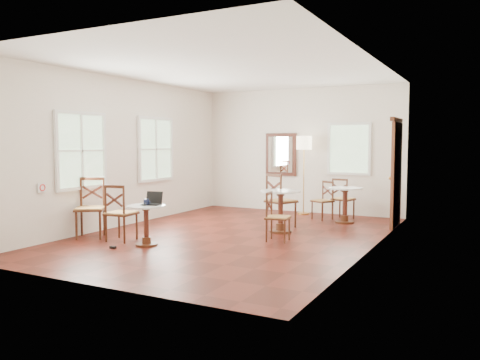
% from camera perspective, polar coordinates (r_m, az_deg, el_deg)
% --- Properties ---
extents(ground, '(7.00, 7.00, 0.00)m').
position_cam_1_polar(ground, '(8.96, -0.89, -6.52)').
color(ground, '#52170E').
rests_on(ground, ground).
extents(room_shell, '(5.02, 7.02, 3.01)m').
position_cam_1_polar(room_shell, '(9.07, -0.42, 5.62)').
color(room_shell, white).
rests_on(room_shell, ground).
extents(cafe_table_near, '(0.63, 0.63, 0.67)m').
position_cam_1_polar(cafe_table_near, '(8.20, -10.91, -4.69)').
color(cafe_table_near, '#482312').
rests_on(cafe_table_near, ground).
extents(cafe_table_mid, '(0.75, 0.75, 0.80)m').
position_cam_1_polar(cafe_table_mid, '(9.25, 4.76, -3.09)').
color(cafe_table_mid, '#482312').
rests_on(cafe_table_mid, ground).
extents(cafe_table_back, '(0.71, 0.71, 0.75)m').
position_cam_1_polar(cafe_table_back, '(10.52, 12.16, -2.41)').
color(cafe_table_back, '#482312').
rests_on(cafe_table_back, ground).
extents(chair_near_a, '(0.50, 0.50, 0.98)m').
position_cam_1_polar(chair_near_a, '(8.66, -13.81, -3.75)').
color(chair_near_a, '#482312').
rests_on(chair_near_a, ground).
extents(chair_near_b, '(0.68, 0.68, 1.07)m').
position_cam_1_polar(chair_near_b, '(9.12, -17.06, -3.12)').
color(chair_near_b, '#482312').
rests_on(chair_near_b, ground).
extents(chair_mid_a, '(0.66, 0.66, 1.08)m').
position_cam_1_polar(chair_mid_a, '(9.78, 4.70, -2.42)').
color(chair_mid_a, '#482312').
rests_on(chair_mid_a, ground).
extents(chair_mid_b, '(0.44, 0.44, 0.85)m').
position_cam_1_polar(chair_mid_b, '(8.43, 4.31, -4.32)').
color(chair_mid_b, '#482312').
rests_on(chair_mid_b, ground).
extents(chair_back_a, '(0.50, 0.50, 0.92)m').
position_cam_1_polar(chair_back_a, '(11.02, 11.92, -2.16)').
color(chair_back_a, '#482312').
rests_on(chair_back_a, ground).
extents(chair_back_b, '(0.53, 0.53, 0.84)m').
position_cam_1_polar(chair_back_b, '(10.93, 9.71, -2.37)').
color(chair_back_b, '#482312').
rests_on(chair_back_b, ground).
extents(floor_lamp, '(0.36, 0.36, 1.85)m').
position_cam_1_polar(floor_lamp, '(11.59, 7.49, 3.72)').
color(floor_lamp, '#BF8C3F').
rests_on(floor_lamp, ground).
extents(laptop, '(0.33, 0.29, 0.21)m').
position_cam_1_polar(laptop, '(8.25, -10.17, -2.47)').
color(laptop, black).
rests_on(laptop, cafe_table_near).
extents(mouse, '(0.11, 0.08, 0.03)m').
position_cam_1_polar(mouse, '(8.13, -11.18, -2.84)').
color(mouse, black).
rests_on(mouse, cafe_table_near).
extents(navy_mug, '(0.13, 0.09, 0.10)m').
position_cam_1_polar(navy_mug, '(8.17, -10.90, -2.56)').
color(navy_mug, black).
rests_on(navy_mug, cafe_table_near).
extents(water_glass, '(0.06, 0.06, 0.09)m').
position_cam_1_polar(water_glass, '(8.13, -10.93, -2.62)').
color(water_glass, white).
rests_on(water_glass, cafe_table_near).
extents(power_adapter, '(0.10, 0.06, 0.04)m').
position_cam_1_polar(power_adapter, '(8.15, -14.64, -7.63)').
color(power_adapter, black).
rests_on(power_adapter, ground).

